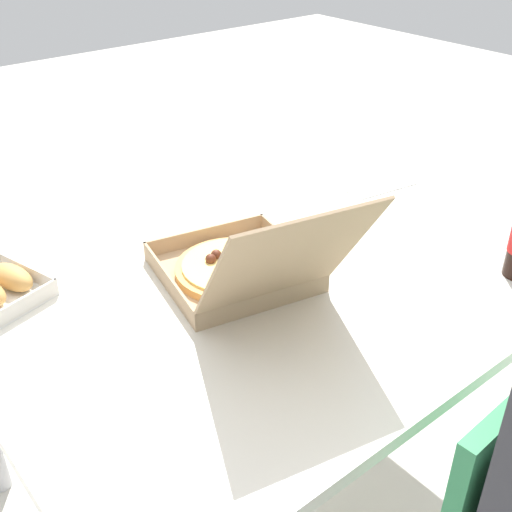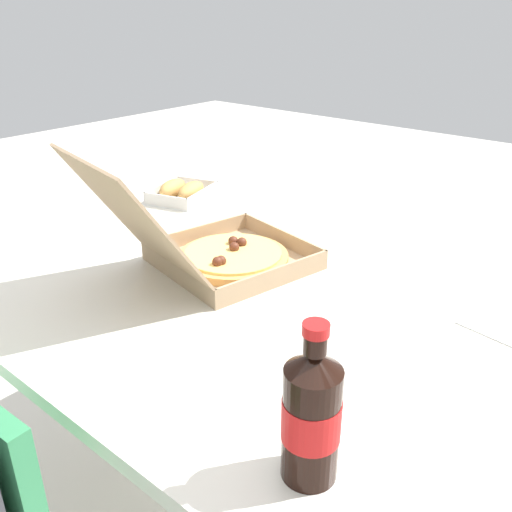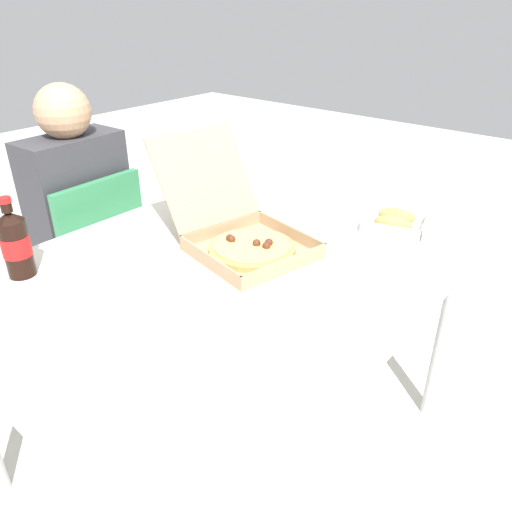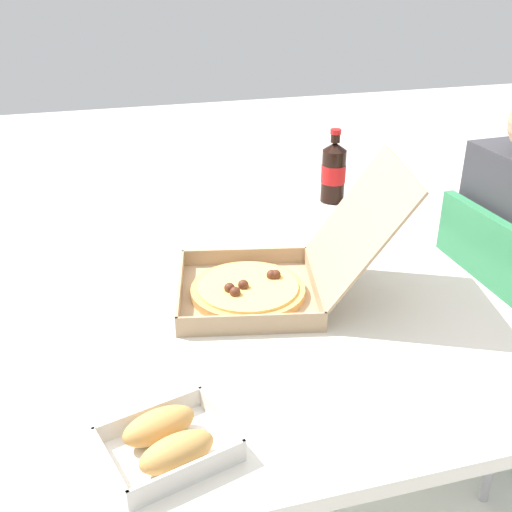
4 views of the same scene
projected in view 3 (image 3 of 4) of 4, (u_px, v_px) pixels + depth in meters
The scene contains 8 objects.
ground_plane at pixel (233, 446), 1.75m from camera, with size 10.00×10.00×0.00m, color beige.
dining_table at pixel (228, 285), 1.43m from camera, with size 1.34×1.05×0.74m.
chair at pixel (90, 260), 1.96m from camera, with size 0.42×0.42×0.83m.
diner_person at pixel (72, 208), 1.90m from camera, with size 0.37×0.42×1.15m.
pizza_box_open at pixel (243, 234), 1.47m from camera, with size 0.40×0.53×0.30m.
bread_side_box at pixel (395, 221), 1.60m from camera, with size 0.20×0.22×0.06m.
cola_bottle at pixel (16, 244), 1.31m from camera, with size 0.07×0.07×0.22m.
paper_menu at pixel (103, 385), 0.97m from camera, with size 0.21×0.15×0.00m, color white.
Camera 3 is at (-0.89, -0.85, 1.41)m, focal length 34.78 mm.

